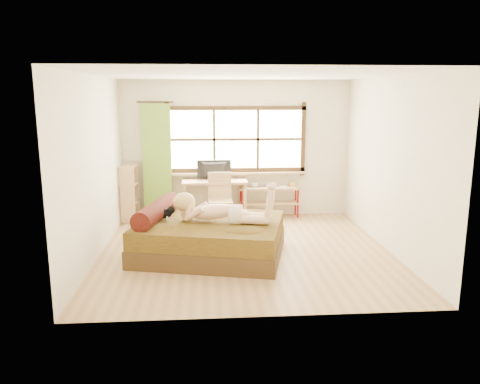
{
  "coord_description": "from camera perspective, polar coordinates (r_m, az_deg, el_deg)",
  "views": [
    {
      "loc": [
        -0.6,
        -7.0,
        2.4
      ],
      "look_at": [
        -0.07,
        0.2,
        0.91
      ],
      "focal_mm": 35.0,
      "sensor_mm": 36.0,
      "label": 1
    }
  ],
  "objects": [
    {
      "name": "wall_left",
      "position": [
        7.27,
        -17.28,
        2.85
      ],
      "size": [
        0.0,
        4.5,
        4.5
      ],
      "primitive_type": "plane",
      "rotation": [
        1.57,
        0.0,
        1.57
      ],
      "color": "silver",
      "rests_on": "floor"
    },
    {
      "name": "wall_front",
      "position": [
        4.91,
        2.93,
        -0.7
      ],
      "size": [
        4.5,
        0.0,
        4.5
      ],
      "primitive_type": "plane",
      "rotation": [
        -1.57,
        0.0,
        0.0
      ],
      "color": "silver",
      "rests_on": "floor"
    },
    {
      "name": "book",
      "position": [
        9.36,
        4.82,
        0.67
      ],
      "size": [
        0.16,
        0.21,
        0.02
      ],
      "primitive_type": "imported",
      "rotation": [
        0.0,
        0.0,
        0.0
      ],
      "color": "gray",
      "rests_on": "pipe_shelf"
    },
    {
      "name": "cup",
      "position": [
        9.29,
        1.77,
        0.9
      ],
      "size": [
        0.13,
        0.13,
        0.1
      ],
      "primitive_type": "imported",
      "rotation": [
        0.0,
        0.0,
        0.0
      ],
      "color": "gray",
      "rests_on": "pipe_shelf"
    },
    {
      "name": "wall_back",
      "position": [
        9.33,
        -0.48,
        5.22
      ],
      "size": [
        4.5,
        0.0,
        4.5
      ],
      "primitive_type": "plane",
      "rotation": [
        1.57,
        0.0,
        0.0
      ],
      "color": "silver",
      "rests_on": "floor"
    },
    {
      "name": "kitten",
      "position": [
        7.21,
        -9.41,
        -2.43
      ],
      "size": [
        0.34,
        0.2,
        0.26
      ],
      "primitive_type": null,
      "rotation": [
        0.0,
        0.0,
        -0.23
      ],
      "color": "black",
      "rests_on": "bed"
    },
    {
      "name": "woman",
      "position": [
        6.99,
        -2.45,
        -1.1
      ],
      "size": [
        1.56,
        0.76,
        0.64
      ],
      "primitive_type": null,
      "rotation": [
        0.0,
        0.0,
        -0.23
      ],
      "color": "beige",
      "rests_on": "bed"
    },
    {
      "name": "curtain",
      "position": [
        9.27,
        -10.06,
        3.75
      ],
      "size": [
        0.55,
        0.1,
        2.2
      ],
      "primitive_type": "cube",
      "color": "#599829",
      "rests_on": "wall_back"
    },
    {
      "name": "bed",
      "position": [
        7.19,
        -4.04,
        -5.41
      ],
      "size": [
        2.48,
        2.16,
        0.81
      ],
      "rotation": [
        0.0,
        0.0,
        -0.23
      ],
      "color": "black",
      "rests_on": "floor"
    },
    {
      "name": "bookshelf",
      "position": [
        9.27,
        -13.3,
        -0.09
      ],
      "size": [
        0.29,
        0.49,
        1.1
      ],
      "rotation": [
        0.0,
        0.0,
        -0.04
      ],
      "color": "tan",
      "rests_on": "floor"
    },
    {
      "name": "monitor",
      "position": [
        9.12,
        -3.16,
        2.68
      ],
      "size": [
        0.66,
        0.1,
        0.38
      ],
      "primitive_type": "imported",
      "rotation": [
        0.0,
        0.0,
        3.17
      ],
      "color": "black",
      "rests_on": "desk"
    },
    {
      "name": "floor",
      "position": [
        7.43,
        0.67,
        -7.17
      ],
      "size": [
        4.5,
        4.5,
        0.0
      ],
      "primitive_type": "plane",
      "color": "#9E754C",
      "rests_on": "ground"
    },
    {
      "name": "wall_right",
      "position": [
        7.63,
        17.8,
        3.21
      ],
      "size": [
        0.0,
        4.5,
        4.5
      ],
      "primitive_type": "plane",
      "rotation": [
        1.57,
        0.0,
        -1.57
      ],
      "color": "silver",
      "rests_on": "floor"
    },
    {
      "name": "desk",
      "position": [
        9.12,
        -3.14,
        0.8
      ],
      "size": [
        1.27,
        0.61,
        0.79
      ],
      "rotation": [
        0.0,
        0.0,
        0.03
      ],
      "color": "tan",
      "rests_on": "floor"
    },
    {
      "name": "chair",
      "position": [
        8.8,
        -2.44,
        -0.49
      ],
      "size": [
        0.45,
        0.45,
        0.98
      ],
      "rotation": [
        0.0,
        0.0,
        0.03
      ],
      "color": "tan",
      "rests_on": "floor"
    },
    {
      "name": "pipe_shelf",
      "position": [
        9.37,
        3.67,
        -0.37
      ],
      "size": [
        1.22,
        0.31,
        0.69
      ],
      "rotation": [
        0.0,
        0.0,
        0.0
      ],
      "color": "tan",
      "rests_on": "floor"
    },
    {
      "name": "window",
      "position": [
        9.29,
        -0.47,
        6.18
      ],
      "size": [
        2.8,
        0.16,
        1.46
      ],
      "color": "#FFEDBF",
      "rests_on": "wall_back"
    },
    {
      "name": "ceiling",
      "position": [
        7.04,
        0.72,
        14.12
      ],
      "size": [
        4.5,
        4.5,
        0.0
      ],
      "primitive_type": "plane",
      "rotation": [
        3.14,
        0.0,
        0.0
      ],
      "color": "white",
      "rests_on": "wall_back"
    }
  ]
}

